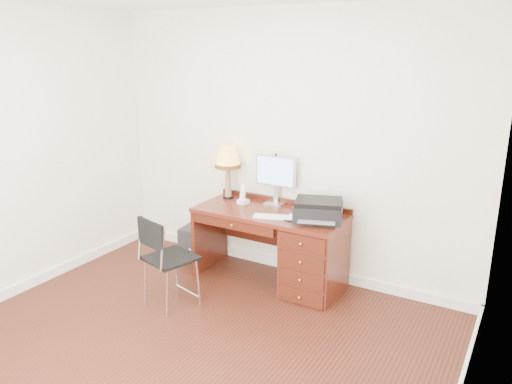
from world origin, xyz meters
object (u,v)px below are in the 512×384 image
Objects in this scene: printer at (318,210)px; phone at (243,198)px; equipment_box at (197,242)px; chair at (165,254)px; desk at (299,249)px; leg_lamp at (228,160)px; monitor at (276,174)px.

printer is 2.65× the size of phone.
printer reaches higher than equipment_box.
chair is at bearing -74.69° from equipment_box.
chair is (-0.20, -1.02, -0.28)m from phone.
desk is 1.29m from chair.
leg_lamp is 2.82× the size of phone.
phone reaches higher than desk.
printer is 0.88m from phone.
phone is at bearing -9.38° from equipment_box.
phone is at bearing 94.14° from chair.
monitor is at bearing 8.02° from leg_lamp.
printer is 0.62× the size of chair.
printer is 0.94× the size of leg_lamp.
leg_lamp is at bearing 152.42° from printer.
leg_lamp is 0.66× the size of chair.
printer is 1.48× the size of equipment_box.
leg_lamp is 1.28m from chair.
leg_lamp reaches higher than desk.
printer is 1.66m from equipment_box.
desk reaches higher than equipment_box.
desk is at bearing -32.18° from monitor.
desk is 0.80m from monitor.
printer is 1.18m from leg_lamp.
leg_lamp is 0.44m from phone.
monitor is 0.67m from printer.
chair reaches higher than equipment_box.
monitor reaches higher than chair.
chair is (-1.07, -0.94, -0.32)m from printer.
printer is 1.46m from chair.
leg_lamp is (-1.12, 0.17, 0.32)m from printer.
equipment_box is (-1.32, 0.10, -0.23)m from desk.
leg_lamp reaches higher than chair.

